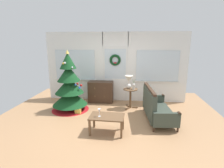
% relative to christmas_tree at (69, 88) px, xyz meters
% --- Properties ---
extents(ground_plane, '(6.76, 6.76, 0.00)m').
position_rel_christmas_tree_xyz_m(ground_plane, '(1.39, -0.92, -0.73)').
color(ground_plane, '#AD7F56').
extents(back_wall_with_door, '(5.20, 0.19, 2.55)m').
position_rel_christmas_tree_xyz_m(back_wall_with_door, '(1.39, 1.16, 0.55)').
color(back_wall_with_door, white).
rests_on(back_wall_with_door, ground).
extents(christmas_tree, '(1.21, 1.21, 1.96)m').
position_rel_christmas_tree_xyz_m(christmas_tree, '(0.00, 0.00, 0.00)').
color(christmas_tree, '#4C331E').
rests_on(christmas_tree, ground).
extents(dresser_cabinet, '(0.91, 0.45, 0.78)m').
position_rel_christmas_tree_xyz_m(dresser_cabinet, '(0.88, 0.87, -0.34)').
color(dresser_cabinet, '#3D281C').
rests_on(dresser_cabinet, ground).
extents(settee_sofa, '(0.86, 1.62, 0.96)m').
position_rel_christmas_tree_xyz_m(settee_sofa, '(2.70, -0.50, -0.35)').
color(settee_sofa, '#3D281C').
rests_on(settee_sofa, ground).
extents(side_table, '(0.50, 0.48, 0.67)m').
position_rel_christmas_tree_xyz_m(side_table, '(1.97, 0.38, -0.26)').
color(side_table, brown).
rests_on(side_table, ground).
extents(table_lamp, '(0.28, 0.28, 0.44)m').
position_rel_christmas_tree_xyz_m(table_lamp, '(1.91, 0.42, 0.22)').
color(table_lamp, silver).
rests_on(table_lamp, side_table).
extents(flower_vase, '(0.11, 0.10, 0.35)m').
position_rel_christmas_tree_xyz_m(flower_vase, '(2.07, 0.32, 0.05)').
color(flower_vase, beige).
rests_on(flower_vase, side_table).
extents(coffee_table, '(0.85, 0.54, 0.44)m').
position_rel_christmas_tree_xyz_m(coffee_table, '(1.42, -1.38, -0.36)').
color(coffee_table, brown).
rests_on(coffee_table, ground).
extents(wine_glass, '(0.08, 0.08, 0.20)m').
position_rel_christmas_tree_xyz_m(wine_glass, '(1.25, -1.43, -0.15)').
color(wine_glass, silver).
rests_on(wine_glass, coffee_table).
extents(gift_box, '(0.18, 0.16, 0.18)m').
position_rel_christmas_tree_xyz_m(gift_box, '(0.35, -0.30, -0.64)').
color(gift_box, '#D8C64C').
rests_on(gift_box, ground).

